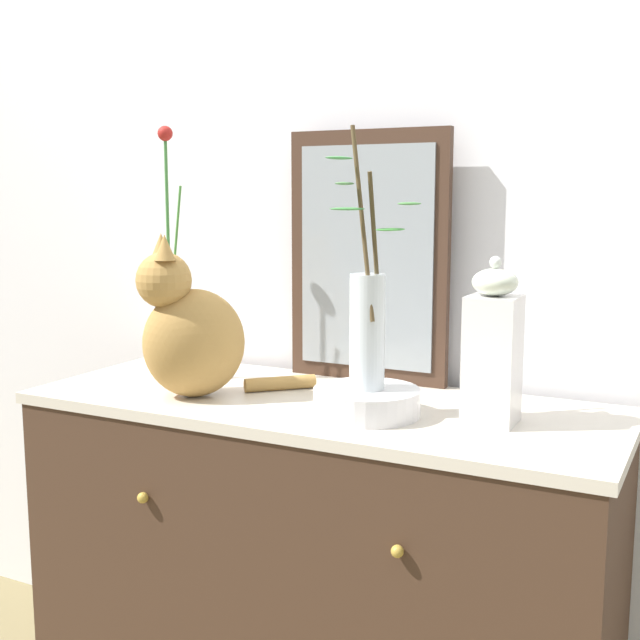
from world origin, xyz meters
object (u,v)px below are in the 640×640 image
(cat_sitting, at_px, (190,332))
(jar_lidded_porcelain, at_px, (493,348))
(vase_slim_green, at_px, (170,301))
(sideboard, at_px, (320,580))
(bowl_porcelain, at_px, (367,402))
(vase_glass_clear, at_px, (367,321))
(mirror_leaning, at_px, (368,257))

(cat_sitting, height_order, jar_lidded_porcelain, cat_sitting)
(vase_slim_green, height_order, jar_lidded_porcelain, vase_slim_green)
(sideboard, bearing_deg, bowl_porcelain, -25.00)
(sideboard, relative_size, jar_lidded_porcelain, 3.95)
(sideboard, relative_size, bowl_porcelain, 5.94)
(vase_glass_clear, bearing_deg, bowl_porcelain, 105.72)
(mirror_leaning, distance_m, bowl_porcelain, 0.43)
(bowl_porcelain, bearing_deg, vase_slim_green, 170.80)
(sideboard, distance_m, bowl_porcelain, 0.48)
(bowl_porcelain, bearing_deg, mirror_leaning, 113.65)
(vase_slim_green, xyz_separation_m, jar_lidded_porcelain, (0.81, -0.03, -0.04))
(mirror_leaning, height_order, vase_slim_green, vase_slim_green)
(vase_slim_green, relative_size, vase_glass_clear, 1.15)
(mirror_leaning, bearing_deg, jar_lidded_porcelain, -32.56)
(mirror_leaning, bearing_deg, cat_sitting, -130.55)
(sideboard, bearing_deg, jar_lidded_porcelain, -0.91)
(sideboard, height_order, bowl_porcelain, bowl_porcelain)
(vase_slim_green, relative_size, jar_lidded_porcelain, 1.84)
(cat_sitting, xyz_separation_m, vase_slim_green, (-0.15, 0.13, 0.05))
(bowl_porcelain, bearing_deg, cat_sitting, -175.30)
(cat_sitting, bearing_deg, vase_slim_green, 139.89)
(vase_slim_green, bearing_deg, vase_glass_clear, -9.38)
(sideboard, relative_size, cat_sitting, 3.58)
(cat_sitting, xyz_separation_m, vase_glass_clear, (0.42, 0.03, 0.05))
(sideboard, height_order, vase_slim_green, vase_slim_green)
(jar_lidded_porcelain, bearing_deg, cat_sitting, -171.88)
(cat_sitting, distance_m, jar_lidded_porcelain, 0.67)
(vase_slim_green, bearing_deg, bowl_porcelain, -9.20)
(sideboard, xyz_separation_m, vase_glass_clear, (0.14, -0.07, 0.62))
(jar_lidded_porcelain, bearing_deg, sideboard, 179.09)
(sideboard, distance_m, jar_lidded_porcelain, 0.69)
(mirror_leaning, distance_m, jar_lidded_porcelain, 0.47)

